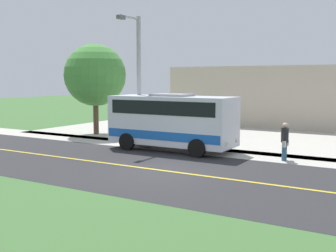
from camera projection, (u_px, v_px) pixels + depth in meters
name	position (u px, v px, depth m)	size (l,w,h in m)	color
ground_plane	(160.00, 170.00, 17.11)	(120.00, 120.00, 0.00)	#3D6633
road_surface	(160.00, 170.00, 17.11)	(8.00, 100.00, 0.01)	#28282B
sidewalk	(212.00, 151.00, 21.56)	(2.40, 100.00, 0.01)	#B2ADA3
parking_lot_surface	(303.00, 138.00, 26.21)	(14.00, 36.00, 0.01)	#B2ADA3
road_centre_line	(160.00, 170.00, 17.11)	(0.16, 100.00, 0.00)	gold
shuttle_bus_front	(172.00, 119.00, 21.76)	(2.59, 6.79, 2.97)	silver
pedestrian_with_bags	(285.00, 140.00, 19.07)	(0.72, 0.34, 1.75)	#335972
street_light_pole	(138.00, 75.00, 23.07)	(1.97, 0.24, 7.17)	#9E9EA3
tree_curbside	(95.00, 75.00, 27.87)	(4.15, 4.15, 6.07)	brown
commercial_building	(286.00, 95.00, 35.42)	(10.00, 17.11, 4.74)	#B7A893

